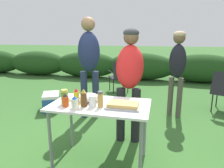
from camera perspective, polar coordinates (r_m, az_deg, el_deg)
ground_plane at (r=2.58m, az=-3.19°, el=-21.40°), size 60.00×60.00×0.00m
shrub_hedge at (r=7.01m, az=8.18°, el=4.97°), size 14.40×0.90×0.92m
folding_table at (r=2.27m, az=-3.40°, el=-7.53°), size 1.10×0.64×0.74m
food_tray at (r=2.12m, az=3.21°, el=-6.10°), size 0.36×0.22×0.06m
plate_stack at (r=2.46m, az=-11.65°, el=-3.75°), size 0.20×0.20×0.04m
mixing_bowl at (r=2.32m, az=-6.62°, el=-3.83°), size 0.24×0.24×0.10m
paper_cup_stack at (r=2.14m, az=-5.55°, el=-4.94°), size 0.08×0.08×0.13m
hot_sauce_bottle at (r=2.20m, az=-13.16°, el=-4.60°), size 0.07×0.07×0.14m
beer_bottle at (r=2.15m, az=-8.09°, el=-4.04°), size 0.07×0.07×0.20m
mayo_bottle at (r=2.09m, az=-10.58°, el=-5.39°), size 0.08×0.08×0.15m
spice_jar at (r=2.12m, az=-3.34°, el=-4.44°), size 0.06×0.06×0.17m
mustard_bottle at (r=2.19m, az=-10.13°, el=-3.75°), size 0.06×0.06×0.20m
relish_jar at (r=2.28m, az=-13.40°, el=-3.62°), size 0.08×0.08×0.16m
standing_person_with_beanie at (r=2.81m, az=5.06°, el=3.27°), size 0.42×0.52×1.59m
standing_person_in_red_jacket at (r=3.78m, az=18.18°, el=5.57°), size 0.36×0.30×1.57m
standing_person_in_olive_jacket at (r=3.57m, az=-6.57°, el=7.16°), size 0.45×0.38×1.80m
camp_chair_near_hedge at (r=5.31m, az=2.24°, el=2.51°), size 0.69×0.74×0.83m
cooler_box at (r=4.30m, az=-16.90°, el=-4.81°), size 0.50×0.57×0.34m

